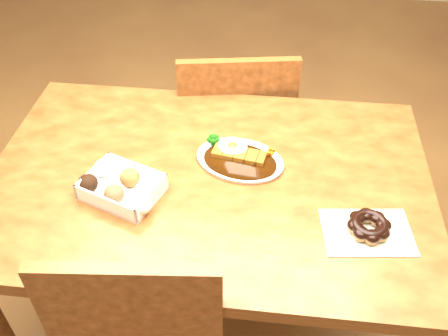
# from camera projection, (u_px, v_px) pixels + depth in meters

# --- Properties ---
(ground) EXTENTS (6.00, 6.00, 0.00)m
(ground) POSITION_uv_depth(u_px,v_px,m) (213.00, 322.00, 1.86)
(ground) COLOR brown
(ground) RESTS_ON ground
(table) EXTENTS (1.20, 0.80, 0.75)m
(table) POSITION_uv_depth(u_px,v_px,m) (209.00, 201.00, 1.42)
(table) COLOR #43230D
(table) RESTS_ON ground
(chair_far) EXTENTS (0.48, 0.48, 0.87)m
(chair_far) POSITION_uv_depth(u_px,v_px,m) (235.00, 133.00, 1.93)
(chair_far) COLOR #43230D
(chair_far) RESTS_ON ground
(katsu_curry_plate) EXTENTS (0.28, 0.23, 0.05)m
(katsu_curry_plate) POSITION_uv_depth(u_px,v_px,m) (239.00, 157.00, 1.39)
(katsu_curry_plate) COLOR white
(katsu_curry_plate) RESTS_ON table
(donut_box) EXTENTS (0.23, 0.20, 0.05)m
(donut_box) POSITION_uv_depth(u_px,v_px,m) (120.00, 186.00, 1.28)
(donut_box) COLOR white
(donut_box) RESTS_ON table
(pon_de_ring) EXTENTS (0.23, 0.17, 0.04)m
(pon_de_ring) POSITION_uv_depth(u_px,v_px,m) (369.00, 227.00, 1.19)
(pon_de_ring) COLOR silver
(pon_de_ring) RESTS_ON table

